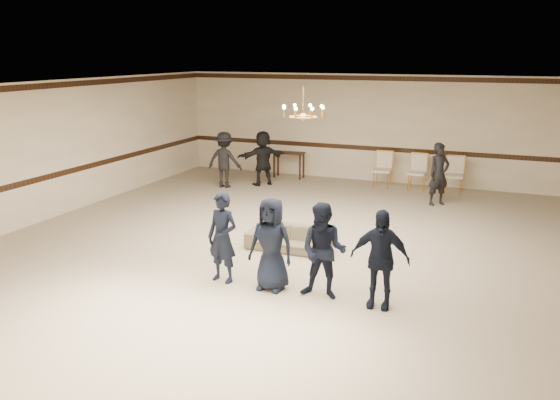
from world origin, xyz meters
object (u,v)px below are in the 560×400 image
Objects in this scene: boy_b at (271,244)px; adult_mid at (263,158)px; banquet_chair_mid at (417,173)px; console_table at (289,165)px; chandelier at (303,101)px; banquet_chair_left at (382,170)px; adult_right at (439,174)px; banquet_chair_right at (454,175)px; settee at (289,238)px; boy_d at (380,259)px; boy_c at (324,251)px; adult_left at (225,160)px; boy_a at (222,238)px.

boy_b is 0.97× the size of adult_mid.
console_table is at bearing -177.00° from banquet_chair_mid.
chandelier is 5.79m from banquet_chair_left.
adult_mid and adult_right have the same top height.
banquet_chair_right is at bearing -3.58° from banquet_chair_left.
banquet_chair_mid reaches higher than settee.
boy_d is at bearing 79.31° from adult_mid.
console_table is (-2.96, 8.29, -0.37)m from boy_b.
boy_c is (1.40, -2.83, -2.10)m from chandelier.
banquet_chair_left is (4.24, 1.73, -0.29)m from adult_left.
chandelier is 4.21m from boy_d.
banquet_chair_right reaches higher than settee.
boy_c reaches higher than banquet_chair_right.
adult_mid is at bearing 118.80° from boy_c.
adult_right is at bearing 76.29° from boy_a.
boy_d is at bearing -62.78° from console_table.
adult_right is 1.66× the size of console_table.
boy_d is at bearing 8.38° from boy_a.
boy_d is (2.30, -2.83, -2.10)m from chandelier.
boy_c and boy_d have the same top height.
boy_a reaches higher than banquet_chair_mid.
adult_right is 2.29m from banquet_chair_left.
boy_a reaches higher than banquet_chair_left.
boy_b is at bearing -147.57° from adult_right.
adult_mid is 1.57× the size of banquet_chair_mid.
boy_a is 1.61× the size of console_table.
banquet_chair_mid is (1.04, 8.09, -0.27)m from boy_b.
banquet_chair_left is at bearing -174.14° from banquet_chair_mid.
boy_a is 1.00× the size of boy_c.
adult_left reaches higher than boy_b.
boy_c reaches higher than banquet_chair_mid.
adult_mid is at bearing -166.39° from banquet_chair_left.
boy_a is 8.32m from banquet_chair_mid.
boy_d is 0.97× the size of adult_mid.
settee is at bearing -97.77° from banquet_chair_mid.
chandelier is 3.54m from boy_a.
adult_left is 1.00× the size of adult_mid.
settee is 5.27m from adult_right.
adult_right is 1.48m from banquet_chair_right.
adult_right reaches higher than banquet_chair_right.
settee is at bearing 104.87° from boy_b.
banquet_chair_left is (-1.76, 1.43, -0.29)m from adult_right.
chandelier reaches higher than boy_b.
banquet_chair_left is at bearing 84.09° from chandelier.
chandelier is 0.58× the size of adult_mid.
boy_a is 2.05m from settee.
boy_a is 0.90m from boy_b.
adult_right reaches higher than boy_c.
banquet_chair_left reaches higher than settee.
banquet_chair_mid is 1.00m from banquet_chair_right.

